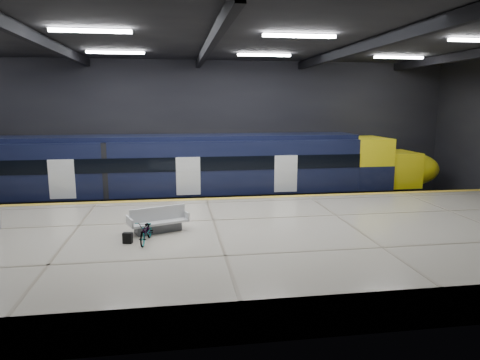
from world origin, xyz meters
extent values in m
plane|color=black|center=(0.00, 0.00, 0.00)|extent=(30.00, 30.00, 0.00)
cube|color=black|center=(0.00, 8.00, 4.00)|extent=(30.00, 0.10, 8.00)
cube|color=black|center=(0.00, -8.00, 4.00)|extent=(30.00, 0.10, 8.00)
cube|color=black|center=(0.00, 0.00, 8.00)|extent=(30.00, 16.00, 0.10)
cube|color=black|center=(-6.00, 0.00, 7.75)|extent=(0.25, 16.00, 0.40)
cube|color=black|center=(0.00, 0.00, 7.75)|extent=(0.25, 16.00, 0.40)
cube|color=black|center=(6.00, 0.00, 7.75)|extent=(0.25, 16.00, 0.40)
cube|color=white|center=(-4.00, -2.00, 7.88)|extent=(2.60, 0.18, 0.10)
cube|color=white|center=(3.00, -2.00, 7.88)|extent=(2.60, 0.18, 0.10)
cube|color=white|center=(-4.00, 4.00, 7.88)|extent=(2.60, 0.18, 0.10)
cube|color=white|center=(3.00, 4.00, 7.88)|extent=(2.60, 0.18, 0.10)
cube|color=white|center=(10.00, 4.00, 7.88)|extent=(2.60, 0.18, 0.10)
cube|color=beige|center=(0.00, -2.50, 0.55)|extent=(30.00, 11.00, 1.10)
cube|color=yellow|center=(0.00, 2.75, 1.11)|extent=(30.00, 0.40, 0.01)
cube|color=gray|center=(0.00, 4.78, 0.08)|extent=(30.00, 0.08, 0.16)
cube|color=gray|center=(0.00, 6.22, 0.08)|extent=(30.00, 0.08, 0.16)
cube|color=black|center=(-3.79, 5.50, 0.55)|extent=(24.00, 2.58, 0.80)
cube|color=black|center=(-3.79, 5.50, 2.33)|extent=(24.00, 2.80, 2.75)
cube|color=black|center=(-3.79, 5.50, 3.82)|extent=(24.00, 2.30, 0.24)
cube|color=black|center=(-3.79, 4.09, 2.60)|extent=(24.00, 0.04, 0.70)
cube|color=white|center=(-0.79, 4.08, 2.00)|extent=(1.20, 0.05, 1.90)
cube|color=yellow|center=(9.21, 5.50, 2.33)|extent=(2.00, 2.80, 2.75)
ellipsoid|color=yellow|center=(11.81, 5.50, 1.85)|extent=(3.60, 2.52, 1.90)
cube|color=black|center=(9.51, 5.50, 2.50)|extent=(1.60, 2.38, 0.80)
cube|color=#595B60|center=(-2.06, -2.26, 1.25)|extent=(1.66, 1.01, 0.30)
cube|color=silver|center=(-2.06, -2.26, 1.48)|extent=(2.16, 1.47, 0.08)
cube|color=silver|center=(-2.06, -2.26, 1.76)|extent=(1.90, 0.76, 0.50)
cube|color=silver|center=(-2.99, -2.60, 1.60)|extent=(0.35, 0.81, 0.30)
cube|color=silver|center=(-1.12, -1.92, 1.60)|extent=(0.35, 0.81, 0.30)
imported|color=#99999E|center=(-2.39, -3.38, 1.48)|extent=(0.73, 1.51, 0.76)
cube|color=black|center=(-2.99, -3.38, 1.28)|extent=(0.33, 0.24, 0.35)
camera|label=1|loc=(-1.38, -17.04, 5.54)|focal=32.00mm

